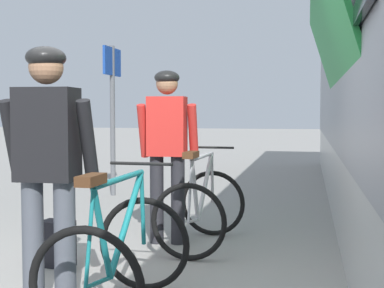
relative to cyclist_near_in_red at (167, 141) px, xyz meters
name	(u,v)px	position (x,y,z in m)	size (l,w,h in m)	color
cyclist_near_in_red	(167,141)	(0.00, 0.00, 0.00)	(0.62, 0.33, 1.76)	#232328
cyclist_far_in_dark	(48,157)	(-0.25, -2.06, 0.00)	(0.62, 0.33, 1.76)	#4C515B
bicycle_near_silver	(201,207)	(0.37, -0.08, -0.65)	(0.75, 1.10, 0.99)	black
bicycle_far_teal	(118,256)	(0.19, -1.95, -0.65)	(0.73, 1.08, 0.99)	black
backpack_on_platform	(57,244)	(-0.73, -1.00, -0.85)	(0.28, 0.18, 0.40)	black
platform_sign_post	(112,95)	(-1.68, 2.86, 0.57)	(0.08, 0.70, 2.40)	#595B60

